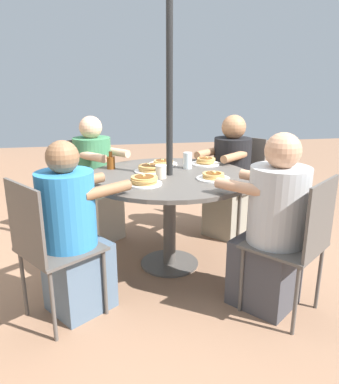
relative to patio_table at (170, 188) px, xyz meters
name	(u,v)px	position (x,y,z in m)	size (l,w,h in m)	color
ground_plane	(170,264)	(0.00, 0.00, -0.66)	(12.00, 12.00, 0.00)	#8C664C
patio_table	(170,188)	(0.00, 0.00, 0.00)	(1.28, 1.28, 0.76)	#4C4742
umbrella_pole	(170,144)	(0.00, 0.00, 0.34)	(0.05, 0.05, 2.00)	black
patio_chair_north	(47,243)	(-0.62, 0.85, -0.12)	(0.60, 0.60, 0.92)	#514C47
diner_north	(73,237)	(-0.51, 0.71, -0.14)	(0.57, 0.61, 1.13)	slate
patio_chair_east	(298,239)	(-0.82, -0.65, -0.12)	(0.60, 0.60, 0.92)	#514C47
diner_east	(272,232)	(-0.68, -0.54, -0.13)	(0.61, 0.59, 1.17)	#3D3D42
patio_chair_south	(239,178)	(0.66, -0.82, -0.12)	(0.60, 0.60, 0.92)	#514C47
diner_south	(230,181)	(0.55, -0.68, -0.13)	(0.58, 0.60, 1.15)	gray
patio_chair_west	(84,181)	(0.79, 0.69, -0.12)	(0.60, 0.60, 0.92)	#514C47
diner_west	(96,184)	(0.66, 0.58, -0.13)	(0.56, 0.54, 1.15)	beige
pancake_plate_a	(163,163)	(0.35, -0.01, 0.12)	(0.25, 0.25, 0.05)	white
pancake_plate_b	(213,177)	(-0.19, -0.29, 0.12)	(0.25, 0.25, 0.06)	white
pancake_plate_c	(144,181)	(-0.24, 0.22, 0.13)	(0.25, 0.25, 0.07)	white
pancake_plate_d	(206,162)	(0.31, -0.37, 0.13)	(0.25, 0.25, 0.07)	white
pancake_plate_e	(150,169)	(0.12, 0.14, 0.13)	(0.25, 0.25, 0.07)	white
syrup_bottle	(111,162)	(0.28, 0.44, 0.16)	(0.09, 0.07, 0.14)	brown
coffee_cup	(161,172)	(-0.09, 0.08, 0.15)	(0.08, 0.08, 0.10)	beige
drinking_glass_a	(188,160)	(0.19, -0.18, 0.17)	(0.07, 0.07, 0.13)	silver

